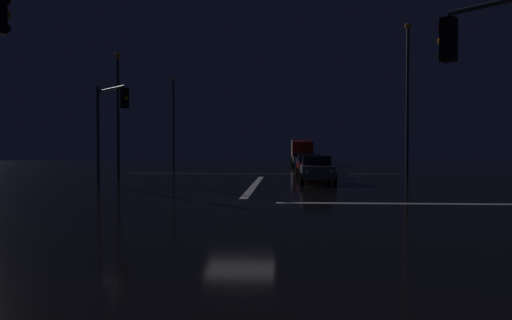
# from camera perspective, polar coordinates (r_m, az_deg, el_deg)

# --- Properties ---
(ground) EXTENTS (120.00, 120.00, 0.10)m
(ground) POSITION_cam_1_polar(r_m,az_deg,el_deg) (17.36, -1.91, -5.34)
(ground) COLOR black
(stop_line_north) EXTENTS (0.35, 14.72, 0.01)m
(stop_line_north) POSITION_cam_1_polar(r_m,az_deg,el_deg) (25.87, -0.14, -3.01)
(stop_line_north) COLOR white
(stop_line_north) RESTS_ON ground
(centre_line_ns) EXTENTS (22.00, 0.15, 0.01)m
(centre_line_ns) POSITION_cam_1_polar(r_m,az_deg,el_deg) (37.44, 0.97, -1.66)
(centre_line_ns) COLOR yellow
(centre_line_ns) RESTS_ON ground
(crosswalk_bar_east) EXTENTS (14.72, 0.40, 0.01)m
(crosswalk_bar_east) POSITION_cam_1_polar(r_m,az_deg,el_deg) (18.67, 25.76, -4.84)
(crosswalk_bar_east) COLOR white
(crosswalk_bar_east) RESTS_ON ground
(sedan_gray) EXTENTS (2.02, 4.33, 1.57)m
(sedan_gray) POSITION_cam_1_polar(r_m,az_deg,el_deg) (27.84, 7.33, -1.07)
(sedan_gray) COLOR slate
(sedan_gray) RESTS_ON ground
(sedan_red) EXTENTS (2.02, 4.33, 1.57)m
(sedan_red) POSITION_cam_1_polar(r_m,az_deg,el_deg) (33.88, 6.59, -0.63)
(sedan_red) COLOR maroon
(sedan_red) RESTS_ON ground
(sedan_black) EXTENTS (2.02, 4.33, 1.57)m
(sedan_black) POSITION_cam_1_polar(r_m,az_deg,el_deg) (40.62, 6.41, -0.30)
(sedan_black) COLOR black
(sedan_black) RESTS_ON ground
(sedan_blue) EXTENTS (2.02, 4.33, 1.57)m
(sedan_blue) POSITION_cam_1_polar(r_m,az_deg,el_deg) (46.16, 6.06, -0.10)
(sedan_blue) COLOR navy
(sedan_blue) RESTS_ON ground
(sedan_silver) EXTENTS (2.02, 4.33, 1.57)m
(sedan_silver) POSITION_cam_1_polar(r_m,az_deg,el_deg) (52.00, 5.50, 0.06)
(sedan_silver) COLOR #B7B7BC
(sedan_silver) RESTS_ON ground
(box_truck) EXTENTS (2.68, 8.28, 3.08)m
(box_truck) POSITION_cam_1_polar(r_m,az_deg,el_deg) (58.65, 5.55, 1.10)
(box_truck) COLOR red
(box_truck) RESTS_ON ground
(traffic_signal_nw) EXTENTS (2.70, 2.70, 5.52)m
(traffic_signal_nw) POSITION_cam_1_polar(r_m,az_deg,el_deg) (26.87, -17.37, 5.17)
(traffic_signal_nw) COLOR #4C4C51
(traffic_signal_nw) RESTS_ON ground
(streetlamp_right_near) EXTENTS (0.44, 0.44, 10.22)m
(streetlamp_right_near) POSITION_cam_1_polar(r_m,az_deg,el_deg) (32.60, 17.93, 8.06)
(streetlamp_right_near) COLOR #424247
(streetlamp_right_near) RESTS_ON ground
(streetlamp_left_near) EXTENTS (0.44, 0.44, 8.53)m
(streetlamp_left_near) POSITION_cam_1_polar(r_m,az_deg,el_deg) (33.45, -16.41, 6.40)
(streetlamp_left_near) COLOR #424247
(streetlamp_left_near) RESTS_ON ground
(streetlamp_left_far) EXTENTS (0.44, 0.44, 9.27)m
(streetlamp_left_far) POSITION_cam_1_polar(r_m,az_deg,el_deg) (48.79, -10.00, 5.28)
(streetlamp_left_far) COLOR #424247
(streetlamp_left_far) RESTS_ON ground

